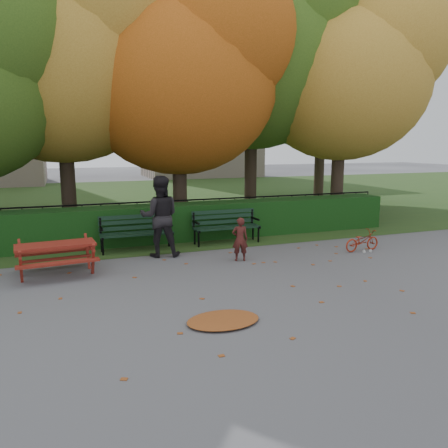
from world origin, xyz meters
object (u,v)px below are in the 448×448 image
object	(u,v)px
bicycle	(362,241)
bench_left	(136,230)
tree_e	(354,70)
tree_b	(73,46)
tree_g	(332,80)
child	(240,239)
tree_d	(265,45)
adult	(160,216)
bench_right	(226,224)
picnic_table	(56,251)
tree_c	(191,69)

from	to	relation	value
bicycle	bench_left	bearing A→B (deg)	64.42
tree_e	bench_left	bearing A→B (deg)	-165.19
tree_b	tree_g	distance (m)	11.19
tree_b	child	distance (m)	7.64
child	bench_left	bearing A→B (deg)	-27.78
tree_d	tree_e	bearing A→B (deg)	-28.91
tree_b	adult	world-z (taller)	tree_b
bench_right	bench_left	bearing A→B (deg)	180.00
tree_b	picnic_table	size ratio (longest dim) A/B	5.38
tree_c	bench_left	bearing A→B (deg)	-133.36
tree_d	child	world-z (taller)	tree_d
bench_right	tree_g	bearing A→B (deg)	39.95
tree_b	tree_e	world-z (taller)	tree_b
tree_d	bench_left	bearing A→B (deg)	-145.74
tree_c	tree_d	bearing A→B (deg)	22.61
tree_c	tree_d	distance (m)	3.50
bench_left	bicycle	distance (m)	5.67
tree_d	bicycle	world-z (taller)	tree_d
tree_b	tree_d	bearing A→B (deg)	4.38
tree_e	child	bearing A→B (deg)	-145.73
tree_c	tree_g	world-z (taller)	tree_g
tree_g	bicycle	xyz separation A→B (m)	(-4.37, -8.13, -5.11)
tree_c	bench_left	size ratio (longest dim) A/B	4.44
tree_b	tree_e	bearing A→B (deg)	-6.21
tree_e	picnic_table	world-z (taller)	tree_e
bench_right	picnic_table	world-z (taller)	bench_right
tree_c	child	world-z (taller)	tree_c
tree_b	tree_e	size ratio (longest dim) A/B	1.08
bicycle	tree_g	bearing A→B (deg)	-32.38
picnic_table	bench_left	bearing A→B (deg)	35.16
picnic_table	adult	xyz separation A→B (m)	(2.32, 0.79, 0.45)
tree_e	child	distance (m)	8.35
tree_c	child	size ratio (longest dim) A/B	7.94
tree_g	picnic_table	distance (m)	14.65
tree_d	child	xyz separation A→B (m)	(-3.13, -5.39, -5.48)
bench_right	bicycle	xyz separation A→B (m)	(2.87, -2.07, -0.26)
child	tree_d	bearing A→B (deg)	-105.63
tree_c	tree_e	bearing A→B (deg)	-1.93
tree_c	adult	world-z (taller)	tree_c
tree_g	adult	bearing A→B (deg)	-143.26
picnic_table	child	xyz separation A→B (m)	(3.93, -0.28, -0.01)
tree_d	bicycle	size ratio (longest dim) A/B	9.54
adult	bicycle	xyz separation A→B (m)	(4.83, -1.27, -0.70)
tree_d	tree_c	bearing A→B (deg)	-157.39
tree_g	bench_right	distance (m)	10.61
tree_b	picnic_table	xyz separation A→B (m)	(-0.73, -4.63, -4.89)
picnic_table	bicycle	world-z (taller)	picnic_table
tree_c	tree_g	xyz separation A→B (m)	(7.50, 3.80, 0.55)
tree_d	bench_right	bearing A→B (deg)	-128.23
tree_e	bicycle	xyz separation A→B (m)	(-2.56, -4.14, -4.82)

